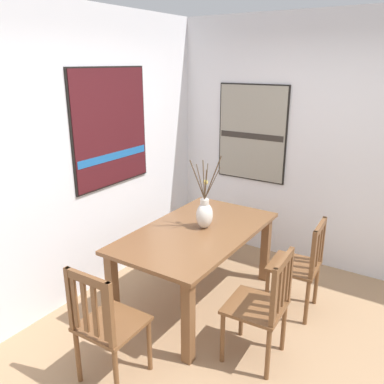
# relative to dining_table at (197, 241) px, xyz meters

# --- Properties ---
(ground_plane) EXTENTS (6.40, 6.40, 0.03)m
(ground_plane) POSITION_rel_dining_table_xyz_m (-0.42, -0.78, -0.64)
(ground_plane) COLOR #A37F5B
(wall_back) EXTENTS (6.40, 0.12, 2.70)m
(wall_back) POSITION_rel_dining_table_xyz_m (-0.42, 1.08, 0.72)
(wall_back) COLOR silver
(wall_back) RESTS_ON ground_plane
(wall_side) EXTENTS (0.12, 6.40, 2.70)m
(wall_side) POSITION_rel_dining_table_xyz_m (1.44, -0.78, 0.72)
(wall_side) COLOR silver
(wall_side) RESTS_ON ground_plane
(dining_table) EXTENTS (1.61, 0.93, 0.74)m
(dining_table) POSITION_rel_dining_table_xyz_m (0.00, 0.00, 0.00)
(dining_table) COLOR brown
(dining_table) RESTS_ON ground_plane
(centerpiece_vase) EXTENTS (0.23, 0.27, 0.71)m
(centerpiece_vase) POSITION_rel_dining_table_xyz_m (0.09, -0.03, 0.25)
(centerpiece_vase) COLOR silver
(centerpiece_vase) RESTS_ON dining_table
(chair_0) EXTENTS (0.45, 0.45, 0.89)m
(chair_0) POSITION_rel_dining_table_xyz_m (0.38, -0.86, -0.16)
(chair_0) COLOR brown
(chair_0) RESTS_ON ground_plane
(chair_1) EXTENTS (0.44, 0.44, 0.90)m
(chair_1) POSITION_rel_dining_table_xyz_m (-0.39, -0.83, -0.15)
(chair_1) COLOR brown
(chair_1) RESTS_ON ground_plane
(chair_2) EXTENTS (0.43, 0.43, 0.93)m
(chair_2) POSITION_rel_dining_table_xyz_m (-1.20, -0.02, -0.14)
(chair_2) COLOR brown
(chair_2) RESTS_ON ground_plane
(painting_on_back_wall) EXTENTS (1.00, 0.05, 1.15)m
(painting_on_back_wall) POSITION_rel_dining_table_xyz_m (0.01, 1.01, 0.96)
(painting_on_back_wall) COLOR black
(painting_on_side_wall) EXTENTS (0.05, 0.84, 1.10)m
(painting_on_side_wall) POSITION_rel_dining_table_xyz_m (1.37, 0.12, 0.79)
(painting_on_side_wall) COLOR black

